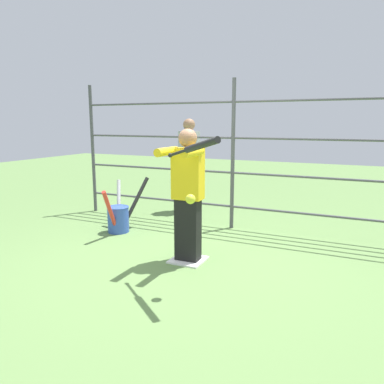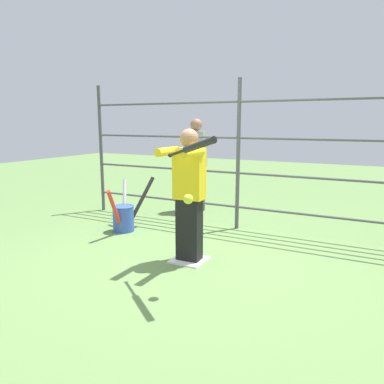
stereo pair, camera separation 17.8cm
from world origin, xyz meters
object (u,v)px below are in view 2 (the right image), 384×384
at_px(baseball_bat_swinging, 195,147).
at_px(bystander_behind_fence, 196,164).
at_px(batter, 189,192).
at_px(softball_in_flight, 188,199).
at_px(bat_bucket, 124,216).

bearing_deg(baseball_bat_swinging, bystander_behind_fence, -63.14).
bearing_deg(bystander_behind_fence, baseball_bat_swinging, 116.86).
xyz_separation_m(batter, softball_in_flight, (-0.39, 0.72, 0.08)).
distance_m(softball_in_flight, bystander_behind_fence, 3.47).
bearing_deg(bat_bucket, softball_in_flight, 143.41).
distance_m(batter, softball_in_flight, 0.82).
height_order(baseball_bat_swinging, softball_in_flight, baseball_bat_swinging).
bearing_deg(softball_in_flight, baseball_bat_swinging, -150.81).
relative_size(baseball_bat_swinging, bat_bucket, 0.73).
xyz_separation_m(batter, bat_bucket, (1.50, -0.67, -0.63)).
height_order(softball_in_flight, bat_bucket, softball_in_flight).
relative_size(baseball_bat_swinging, bystander_behind_fence, 0.44).
xyz_separation_m(baseball_bat_swinging, softball_in_flight, (0.05, 0.03, -0.50)).
bearing_deg(batter, baseball_bat_swinging, 122.37).
bearing_deg(bat_bucket, baseball_bat_swinging, 144.79).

